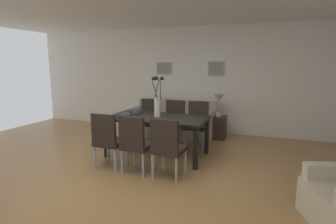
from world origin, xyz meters
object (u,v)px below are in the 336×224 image
Objects in this scene: dining_chair_mid_left at (167,145)px; side_table at (218,127)px; framed_picture_left at (164,68)px; framed_picture_center at (216,69)px; dining_chair_far_right at (173,120)px; bowl_near_left at (126,115)px; sofa at (173,123)px; dining_chair_near_left at (108,138)px; dining_chair_mid_right at (197,122)px; dining_chair_near_right at (149,118)px; table_lamp at (219,100)px; centerpiece_vase at (157,101)px; dining_table at (157,121)px; bowl_near_right at (136,111)px; dining_chair_far_left at (136,141)px.

dining_chair_mid_left is 1.77× the size of side_table.
framed_picture_center is at bearing -0.00° from framed_picture_left.
dining_chair_mid_left is at bearing -73.47° from dining_chair_far_right.
bowl_near_left reaches higher than sofa.
dining_chair_near_left is 2.02m from dining_chair_mid_right.
dining_chair_near_right is 1.09m from dining_chair_mid_right.
bowl_near_left is 0.33× the size of table_lamp.
dining_chair_near_right reaches higher than bowl_near_left.
centerpiece_vase is 1.78× the size of framed_picture_left.
dining_table is at bearing -118.59° from table_lamp.
sofa is at bearing 99.00° from dining_table.
dining_chair_near_right is 5.41× the size of bowl_near_right.
dining_chair_far_right is 1.02m from centerpiece_vase.
dining_chair_near_left is 1.00× the size of dining_chair_mid_left.
dining_chair_mid_left is 3.38m from framed_picture_left.
sofa is at bearing 67.03° from dining_chair_near_right.
dining_chair_near_right is 1.00× the size of dining_chair_far_left.
dining_chair_far_right is 1.77× the size of side_table.
framed_picture_left reaches higher than dining_chair_mid_right.
dining_chair_mid_left is 1.29m from bowl_near_left.
bowl_near_left is at bearing -117.89° from framed_picture_center.
sofa is at bearing -152.56° from framed_picture_center.
framed_picture_left is (-0.68, 1.19, 1.07)m from dining_chair_far_right.
framed_picture_left is 1.02× the size of framed_picture_center.
dining_chair_near_left reaches higher than bowl_near_left.
side_table is at bearing 61.41° from dining_table.
dining_table is at bearing -21.77° from bowl_near_right.
framed_picture_center is at bearing 72.02° from dining_table.
dining_chair_mid_right is 0.80m from side_table.
bowl_near_left is (-1.07, -1.09, 0.27)m from dining_chair_mid_right.
centerpiece_vase reaches higher than dining_chair_mid_left.
dining_chair_far_right is 1.80× the size of table_lamp.
dining_chair_far_left is at bearing -106.71° from dining_chair_mid_right.
dining_chair_far_left is at bearing -50.81° from bowl_near_left.
dining_chair_far_right is 1.25× the size of centerpiece_vase.
sofa is (0.29, 1.81, -0.50)m from bowl_near_left.
dining_chair_near_left is 1.04m from dining_chair_mid_left.
bowl_near_right is at bearing -148.26° from dining_chair_mid_right.
table_lamp is 0.88m from framed_picture_center.
bowl_near_right is 0.33× the size of side_table.
framed_picture_center is at bearing 72.04° from centerpiece_vase.
bowl_near_right is at bearing 134.04° from dining_chair_mid_left.
dining_chair_near_left is 2.28× the size of framed_picture_center.
dining_table is 1.96× the size of dining_chair_far_right.
dining_chair_near_left is at bearing -88.39° from dining_chair_near_right.
bowl_near_left is (-1.07, 0.68, 0.27)m from dining_chair_mid_left.
centerpiece_vase is (0.56, -0.87, 0.51)m from dining_chair_near_right.
framed_picture_left is at bearing 93.17° from dining_chair_near_left.
dining_chair_mid_left is 5.41× the size of bowl_near_left.
dining_chair_far_left is 2.23× the size of framed_picture_left.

